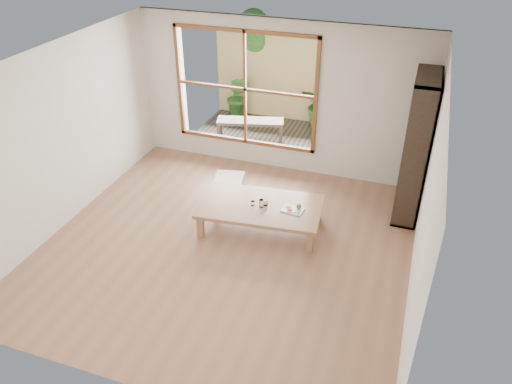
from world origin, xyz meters
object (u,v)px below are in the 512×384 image
bookshelf (416,148)px  low_table (261,208)px  garden_bench (250,123)px  food_tray (294,209)px

bookshelf → low_table: bearing=-150.4°
bookshelf → garden_bench: bookshelf is taller
low_table → garden_bench: (-1.13, 2.74, 0.04)m
bookshelf → garden_bench: (-3.13, 1.60, -0.72)m
food_tray → garden_bench: (-1.62, 2.71, -0.03)m
low_table → garden_bench: 2.96m
food_tray → garden_bench: bearing=126.3°
bookshelf → food_tray: (-1.51, -1.11, -0.68)m
bookshelf → food_tray: bearing=-143.7°
food_tray → garden_bench: size_ratio=0.24×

